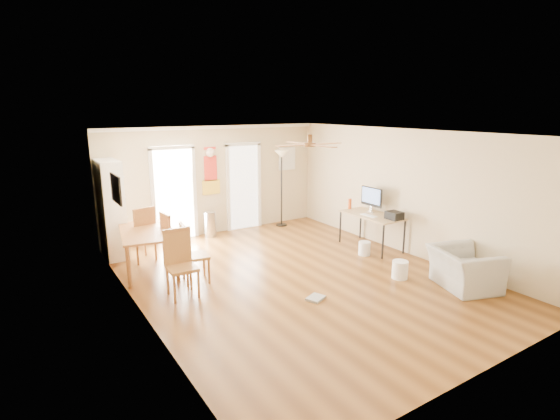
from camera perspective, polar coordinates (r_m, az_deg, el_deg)
floor at (r=7.89m, az=2.38°, el=-9.02°), size 7.00×7.00×0.00m
ceiling at (r=7.30m, az=2.58°, el=10.19°), size 5.50×7.00×0.00m
wall_back at (r=10.49m, az=-8.58°, el=3.92°), size 5.50×0.04×2.60m
wall_front at (r=5.16m, az=25.57°, el=-7.38°), size 5.50×0.04×2.60m
wall_left at (r=6.37m, az=-18.27°, el=-2.87°), size 0.04×7.00×2.60m
wall_right at (r=9.31m, az=16.49°, el=2.30°), size 0.04×7.00×2.60m
crown_molding at (r=7.30m, az=2.57°, el=9.88°), size 5.50×7.00×0.08m
kitchen_doorway at (r=10.15m, az=-13.91°, el=1.92°), size 0.90×0.10×2.10m
bathroom_doorway at (r=10.84m, az=-4.88°, el=2.99°), size 0.80×0.10×2.10m
wall_decal at (r=10.38m, az=-9.21°, el=5.20°), size 0.46×0.03×1.10m
ac_grille at (r=11.38m, az=0.93°, el=6.85°), size 0.50×0.04×0.60m
framed_poster at (r=7.62m, az=-20.99°, el=2.63°), size 0.04×0.66×0.48m
ceiling_fan at (r=7.07m, az=3.98°, el=8.68°), size 1.24×1.24×0.20m
bookshelf at (r=9.36m, az=-21.55°, el=0.09°), size 0.58×0.97×2.00m
dining_table at (r=8.48m, az=-17.07°, el=-5.17°), size 1.19×1.70×0.78m
dining_chair_right_a at (r=8.63m, az=-13.69°, el=-3.70°), size 0.47×0.47×1.05m
dining_chair_right_b at (r=7.71m, az=-11.19°, el=-5.61°), size 0.50×0.50×1.06m
dining_chair_near at (r=7.14m, az=-12.90°, el=-7.09°), size 0.47×0.47×1.10m
dining_chair_far at (r=9.02m, az=-18.08°, el=-3.02°), size 0.56×0.56×1.11m
trash_can at (r=10.35m, az=-9.28°, el=-1.88°), size 0.31×0.31×0.61m
torchiere_lamp at (r=11.03m, az=0.20°, el=2.87°), size 0.44×0.44×1.97m
computer_desk at (r=9.61m, az=12.00°, el=-2.76°), size 0.70×1.41×0.75m
imac at (r=9.65m, az=12.04°, el=1.32°), size 0.24×0.60×0.56m
keyboard at (r=9.37m, az=11.72°, el=-0.73°), size 0.14×0.40×0.01m
printer at (r=9.20m, az=14.95°, el=-0.70°), size 0.28×0.32×0.16m
orange_bottle at (r=9.92m, az=9.26°, el=0.82°), size 0.10×0.10×0.23m
wastebasket_a at (r=9.18m, az=11.16°, el=-5.02°), size 0.29×0.29×0.29m
wastebasket_b at (r=8.11m, az=15.66°, el=-7.65°), size 0.35×0.35×0.33m
floor_cloth at (r=7.08m, az=4.76°, el=-11.60°), size 0.35×0.32×0.04m
armchair at (r=8.01m, az=23.28°, el=-7.19°), size 1.21×1.29×0.68m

